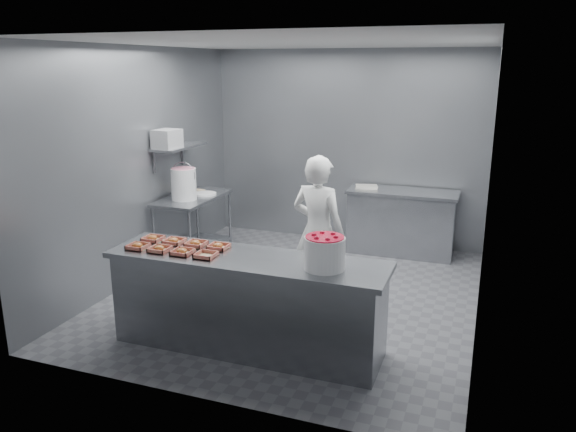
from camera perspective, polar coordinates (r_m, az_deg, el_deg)
The scene contains 24 objects.
floor at distance 6.59m, azimuth 0.76°, elevation -7.91°, with size 4.50×4.50×0.00m, color #4C4C51.
ceiling at distance 6.06m, azimuth 0.86°, elevation 17.22°, with size 4.50×4.50×0.00m, color white.
wall_back at distance 8.30m, azimuth 5.98°, elevation 6.90°, with size 4.00×0.04×2.80m, color slate.
wall_left at distance 7.08m, azimuth -14.72°, elevation 5.06°, with size 0.04×4.50×2.80m, color slate.
wall_right at distance 5.84m, azimuth 19.68°, elevation 2.60°, with size 0.04×4.50×2.80m, color slate.
service_counter at distance 5.26m, azimuth -4.15°, elevation -8.77°, with size 2.60×0.70×0.90m.
prep_table at distance 7.57m, azimuth -9.57°, elevation -0.29°, with size 0.60×1.20×0.90m.
back_counter at distance 7.99m, azimuth 11.43°, elevation -0.59°, with size 1.50×0.60×0.90m.
wall_shelf at distance 7.46m, azimuth -11.04°, elevation 6.94°, with size 0.35×0.90×0.03m, color slate.
tray_0 at distance 5.49m, azimuth -15.02°, elevation -2.96°, with size 0.19×0.18×0.06m.
tray_1 at distance 5.36m, azimuth -12.91°, elevation -3.26°, with size 0.19×0.18×0.06m.
tray_2 at distance 5.24m, azimuth -10.69°, elevation -3.58°, with size 0.19×0.18×0.06m.
tray_3 at distance 5.12m, azimuth -8.34°, elevation -3.93°, with size 0.19×0.18×0.04m.
tray_4 at distance 5.69m, azimuth -13.57°, elevation -2.23°, with size 0.19×0.18×0.06m.
tray_5 at distance 5.57m, azimuth -11.50°, elevation -2.50°, with size 0.19×0.18×0.06m.
tray_6 at distance 5.45m, azimuth -9.34°, elevation -2.78°, with size 0.19×0.18×0.06m.
tray_7 at distance 5.34m, azimuth -7.09°, elevation -3.07°, with size 0.19×0.18×0.06m.
worker at distance 6.07m, azimuth 3.06°, elevation -1.57°, with size 0.61×0.40×1.67m, color white.
strawberry_tub at distance 4.75m, azimuth 3.73°, elevation -3.63°, with size 0.35×0.35×0.29m.
glaze_bucket at distance 7.30m, azimuth -10.55°, elevation 3.29°, with size 0.34×0.32×0.49m.
bucket_lid at distance 7.56m, azimuth -8.43°, elevation 2.24°, with size 0.30×0.30×0.02m, color white.
rag at distance 7.79m, azimuth -9.04°, elevation 2.58°, with size 0.13×0.12×0.02m, color #CCB28C.
appliance at distance 7.21m, azimuth -12.19°, elevation 7.66°, with size 0.27×0.31×0.23m, color gray.
paper_stack at distance 7.97m, azimuth 7.99°, elevation 2.96°, with size 0.30×0.22×0.04m, color silver.
Camera 1 is at (2.00, -5.72, 2.58)m, focal length 35.00 mm.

